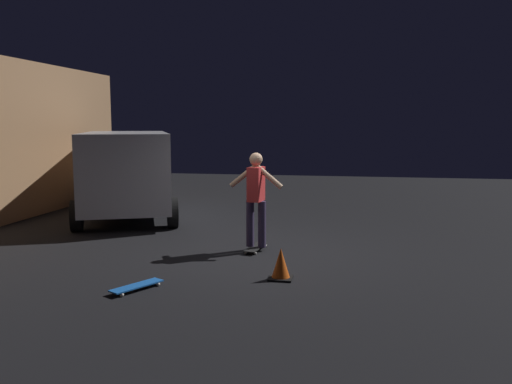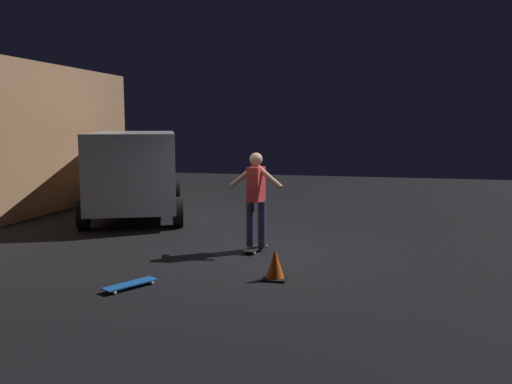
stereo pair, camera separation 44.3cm
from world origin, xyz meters
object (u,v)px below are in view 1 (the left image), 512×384
at_px(skateboard_spare, 137,286).
at_px(skater, 256,193).
at_px(parked_van, 127,168).
at_px(skateboard_ridden, 256,247).
at_px(traffic_cone, 281,265).

height_order(skateboard_spare, skater, skater).
xyz_separation_m(parked_van, skateboard_ridden, (-2.97, -3.74, -1.11)).
height_order(skateboard_ridden, skater, skater).
relative_size(skateboard_ridden, skateboard_spare, 1.03).
bearing_deg(skater, skateboard_ridden, -90.00).
xyz_separation_m(skateboard_spare, skater, (2.52, -1.18, 0.98)).
distance_m(skateboard_spare, skater, 2.95).
distance_m(parked_van, skateboard_ridden, 4.90).
xyz_separation_m(parked_van, skater, (-2.97, -3.74, -0.12)).
height_order(parked_van, traffic_cone, parked_van).
bearing_deg(skater, parked_van, 51.55).
distance_m(parked_van, skateboard_spare, 6.16).
relative_size(parked_van, skateboard_ridden, 6.22).
distance_m(skateboard_spare, traffic_cone, 2.05).
relative_size(skateboard_ridden, traffic_cone, 1.74).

